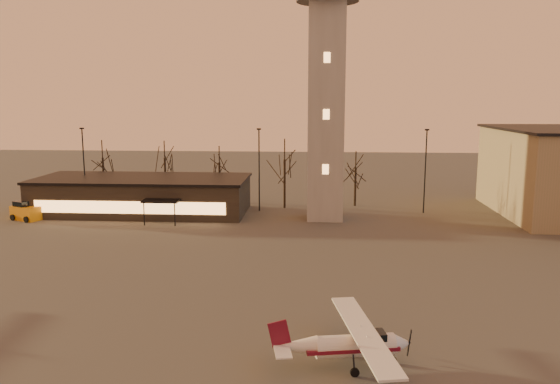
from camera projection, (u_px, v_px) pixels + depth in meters
The scene contains 7 objects.
ground at pixel (330, 324), 33.51m from camera, with size 220.00×220.00×0.00m, color #3E3C3A.
control_tower at pixel (327, 74), 60.25m from camera, with size 6.80×6.80×32.60m.
terminal at pixel (143, 195), 66.09m from camera, with size 25.40×12.20×4.30m.
light_poles at pixel (329, 171), 63.04m from camera, with size 58.50×12.25×10.14m.
tree_row at pixel (220, 158), 71.94m from camera, with size 37.20×9.20×8.80m.
cessna_front at pixel (357, 349), 28.14m from camera, with size 7.85×9.88×2.72m.
service_cart at pixel (26, 213), 62.26m from camera, with size 3.85×3.18×2.16m.
Camera 1 is at (-0.89, -31.79, 13.68)m, focal length 35.00 mm.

